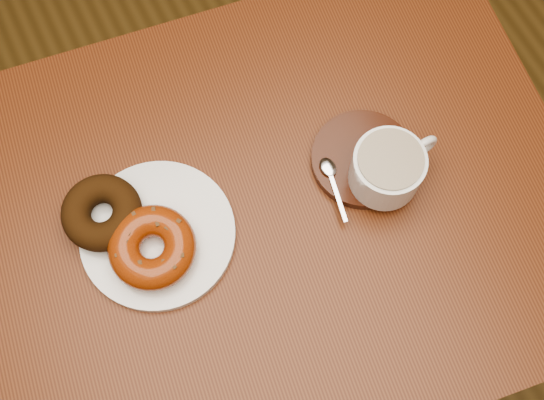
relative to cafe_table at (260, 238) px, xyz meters
name	(u,v)px	position (x,y,z in m)	size (l,w,h in m)	color
cafe_table	(260,238)	(0.00, 0.00, 0.00)	(0.97, 0.77, 0.83)	#5F2D14
donut_plate	(158,234)	(-0.14, 0.03, 0.14)	(0.21, 0.21, 0.01)	white
donut_cinnamon	(102,213)	(-0.19, 0.08, 0.17)	(0.11, 0.11, 0.04)	#321B0A
donut_caramel	(152,247)	(-0.15, 0.01, 0.17)	(0.14, 0.14, 0.04)	#90370F
saucer	(363,159)	(0.16, 0.00, 0.14)	(0.15, 0.15, 0.02)	#331207
coffee_cup	(388,168)	(0.17, -0.04, 0.18)	(0.13, 0.10, 0.07)	white
teaspoon	(330,173)	(0.11, 0.00, 0.15)	(0.03, 0.10, 0.01)	silver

